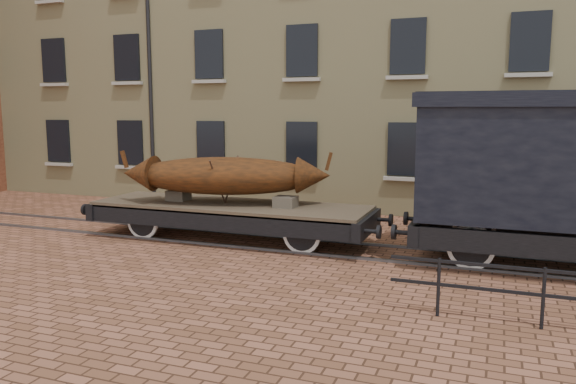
% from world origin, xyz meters
% --- Properties ---
extents(ground, '(90.00, 90.00, 0.00)m').
position_xyz_m(ground, '(0.00, 0.00, 0.00)').
color(ground, brown).
extents(warehouse_cream, '(40.00, 10.19, 14.00)m').
position_xyz_m(warehouse_cream, '(3.00, 9.99, 7.00)').
color(warehouse_cream, beige).
rests_on(warehouse_cream, ground).
extents(rail_track, '(30.00, 1.52, 0.06)m').
position_xyz_m(rail_track, '(0.00, 0.00, 0.03)').
color(rail_track, '#59595E').
rests_on(rail_track, ground).
extents(flatcar_wagon, '(8.33, 2.26, 1.26)m').
position_xyz_m(flatcar_wagon, '(-2.76, 0.00, 0.78)').
color(flatcar_wagon, '#4A4130').
rests_on(flatcar_wagon, ground).
extents(iron_boat, '(5.62, 2.71, 1.39)m').
position_xyz_m(iron_boat, '(-2.91, 0.00, 1.72)').
color(iron_boat, '#5E2C0F').
rests_on(iron_boat, flatcar_wagon).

